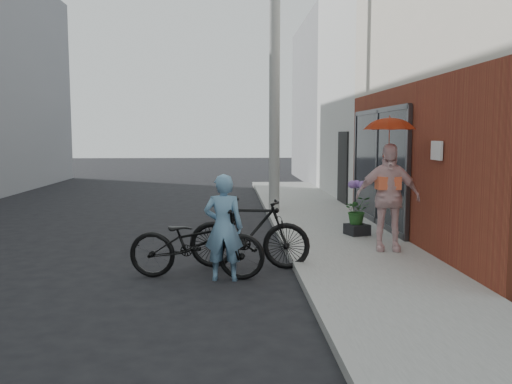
{
  "coord_description": "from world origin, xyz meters",
  "views": [
    {
      "loc": [
        -0.1,
        -8.14,
        2.07
      ],
      "look_at": [
        0.36,
        0.97,
        1.1
      ],
      "focal_mm": 38.0,
      "sensor_mm": 36.0,
      "label": 1
    }
  ],
  "objects": [
    {
      "name": "plaster_building",
      "position": [
        7.2,
        9.0,
        3.5
      ],
      "size": [
        8.0,
        6.0,
        7.0
      ],
      "primitive_type": "cube",
      "color": "silver",
      "rests_on": "ground"
    },
    {
      "name": "bike_right",
      "position": [
        0.21,
        0.09,
        0.56
      ],
      "size": [
        1.93,
        0.79,
        1.13
      ],
      "primitive_type": "imported",
      "rotation": [
        0.0,
        0.0,
        1.43
      ],
      "color": "black",
      "rests_on": "ground"
    },
    {
      "name": "planter",
      "position": [
        2.4,
        2.17,
        0.22
      ],
      "size": [
        0.5,
        0.5,
        0.21
      ],
      "primitive_type": "cube",
      "rotation": [
        0.0,
        0.0,
        0.32
      ],
      "color": "black",
      "rests_on": "sidewalk"
    },
    {
      "name": "officer",
      "position": [
        -0.17,
        -0.57,
        0.76
      ],
      "size": [
        0.58,
        0.4,
        1.52
      ],
      "primitive_type": "imported",
      "rotation": [
        0.0,
        0.0,
        3.07
      ],
      "color": "#6A9ABD",
      "rests_on": "ground"
    },
    {
      "name": "east_building_far",
      "position": [
        7.2,
        16.0,
        3.5
      ],
      "size": [
        8.0,
        8.0,
        7.0
      ],
      "primitive_type": "cube",
      "color": "gray",
      "rests_on": "ground"
    },
    {
      "name": "curb",
      "position": [
        0.94,
        2.0,
        0.06
      ],
      "size": [
        0.12,
        24.0,
        0.12
      ],
      "primitive_type": "cube",
      "color": "#9E9E99",
      "rests_on": "ground"
    },
    {
      "name": "parasol",
      "position": [
        2.57,
        0.78,
        2.28
      ],
      "size": [
        0.81,
        0.81,
        0.71
      ],
      "primitive_type": "imported",
      "color": "#BA3715",
      "rests_on": "kimono_woman"
    },
    {
      "name": "potted_plant",
      "position": [
        2.4,
        2.17,
        0.6
      ],
      "size": [
        0.5,
        0.43,
        0.55
      ],
      "primitive_type": "imported",
      "color": "#255823",
      "rests_on": "planter"
    },
    {
      "name": "ground",
      "position": [
        0.0,
        0.0,
        0.0
      ],
      "size": [
        80.0,
        80.0,
        0.0
      ],
      "primitive_type": "plane",
      "color": "black",
      "rests_on": "ground"
    },
    {
      "name": "sidewalk",
      "position": [
        2.1,
        2.0,
        0.06
      ],
      "size": [
        2.2,
        24.0,
        0.12
      ],
      "primitive_type": "cube",
      "color": "gray",
      "rests_on": "ground"
    },
    {
      "name": "kimono_woman",
      "position": [
        2.57,
        0.78,
        1.02
      ],
      "size": [
        1.11,
        0.6,
        1.8
      ],
      "primitive_type": "imported",
      "rotation": [
        0.0,
        0.0,
        -0.16
      ],
      "color": "#F5CECE",
      "rests_on": "sidewalk"
    },
    {
      "name": "utility_pole",
      "position": [
        1.1,
        6.0,
        3.5
      ],
      "size": [
        0.28,
        0.28,
        7.0
      ],
      "primitive_type": "cylinder",
      "color": "#9E9E99",
      "rests_on": "ground"
    },
    {
      "name": "bike_left",
      "position": [
        -0.57,
        -0.44,
        0.52
      ],
      "size": [
        2.06,
        0.98,
        1.04
      ],
      "primitive_type": "imported",
      "rotation": [
        0.0,
        0.0,
        1.42
      ],
      "color": "black",
      "rests_on": "ground"
    }
  ]
}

